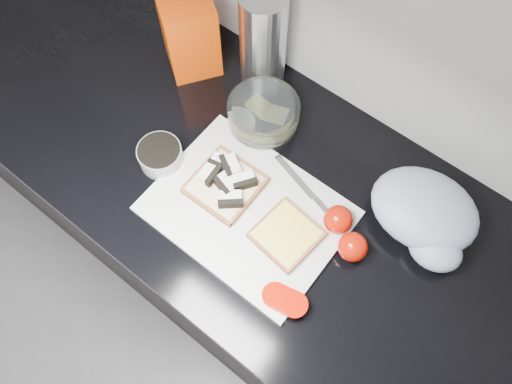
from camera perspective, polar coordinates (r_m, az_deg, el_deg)
base_cabinet at (r=1.53m, az=0.29°, el=-6.73°), size 3.50×0.60×0.86m
countertop at (r=1.12m, az=0.40°, el=0.68°), size 3.50×0.64×0.04m
cutting_board at (r=1.06m, az=-1.00°, el=-2.17°), size 0.40×0.30×0.01m
bread_left at (r=1.07m, az=-3.50°, el=1.00°), size 0.14×0.14×0.04m
bread_right at (r=1.03m, az=3.51°, el=-4.89°), size 0.14×0.14×0.02m
tomato_slices at (r=0.99m, az=3.29°, el=-12.19°), size 0.11×0.07×0.02m
knife at (r=1.07m, az=6.30°, el=-0.31°), size 0.19×0.06×0.01m
seed_tub at (r=1.12m, az=-10.89°, el=4.19°), size 0.10×0.10×0.05m
tub_lid at (r=1.16m, az=-2.16°, el=6.87°), size 0.10×0.10×0.01m
glass_bowl at (r=1.15m, az=0.86°, el=8.86°), size 0.16×0.16×0.07m
bread_bag at (r=1.22m, az=-7.61°, el=17.60°), size 0.17×0.17×0.20m
steel_canister at (r=1.16m, az=0.81°, el=16.97°), size 0.11×0.11×0.25m
grocery_bag at (r=1.07m, az=18.85°, el=-2.49°), size 0.25×0.21×0.10m
whole_tomatoes at (r=1.03m, az=10.16°, el=-4.65°), size 0.12×0.09×0.06m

